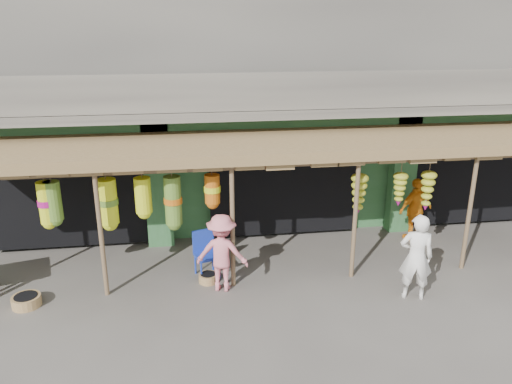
{
  "coord_description": "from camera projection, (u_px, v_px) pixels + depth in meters",
  "views": [
    {
      "loc": [
        -2.38,
        -9.19,
        5.09
      ],
      "look_at": [
        -0.85,
        1.0,
        1.57
      ],
      "focal_mm": 35.0,
      "sensor_mm": 36.0,
      "label": 1
    }
  ],
  "objects": [
    {
      "name": "person_shopper",
      "position": [
        222.0,
        253.0,
        9.79
      ],
      "size": [
        1.15,
        0.85,
        1.59
      ],
      "primitive_type": "imported",
      "rotation": [
        0.0,
        0.0,
        2.87
      ],
      "color": "pink",
      "rests_on": "ground"
    },
    {
      "name": "person_vendor",
      "position": [
        415.0,
        209.0,
        12.09
      ],
      "size": [
        0.98,
        0.6,
        1.56
      ],
      "primitive_type": "imported",
      "rotation": [
        0.0,
        0.0,
        3.39
      ],
      "color": "orange",
      "rests_on": "ground"
    },
    {
      "name": "basket_right",
      "position": [
        208.0,
        278.0,
        10.27
      ],
      "size": [
        0.48,
        0.48,
        0.18
      ],
      "primitive_type": "cylinder",
      "rotation": [
        0.0,
        0.0,
        -0.25
      ],
      "color": "#9F794A",
      "rests_on": "ground"
    },
    {
      "name": "blue_chair",
      "position": [
        205.0,
        251.0,
        10.46
      ],
      "size": [
        0.57,
        0.58,
        0.97
      ],
      "rotation": [
        0.0,
        0.0,
        0.28
      ],
      "color": "#1C37B6",
      "rests_on": "ground"
    },
    {
      "name": "awning",
      "position": [
        288.0,
        149.0,
        10.46
      ],
      "size": [
        14.0,
        2.7,
        2.79
      ],
      "color": "brown",
      "rests_on": "ground"
    },
    {
      "name": "person_front",
      "position": [
        416.0,
        257.0,
        9.45
      ],
      "size": [
        0.72,
        0.57,
        1.73
      ],
      "primitive_type": "imported",
      "rotation": [
        0.0,
        0.0,
        2.86
      ],
      "color": "white",
      "rests_on": "ground"
    },
    {
      "name": "ground",
      "position": [
        303.0,
        275.0,
        10.58
      ],
      "size": [
        80.0,
        80.0,
        0.0
      ],
      "primitive_type": "plane",
      "color": "#514C47",
      "rests_on": "ground"
    },
    {
      "name": "building",
      "position": [
        266.0,
        86.0,
        14.04
      ],
      "size": [
        16.4,
        6.8,
        7.0
      ],
      "color": "gray",
      "rests_on": "ground"
    },
    {
      "name": "basket_mid",
      "position": [
        26.0,
        301.0,
        9.4
      ],
      "size": [
        0.66,
        0.66,
        0.21
      ],
      "primitive_type": "cylinder",
      "rotation": [
        0.0,
        0.0,
        -0.28
      ],
      "color": "olive",
      "rests_on": "ground"
    }
  ]
}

